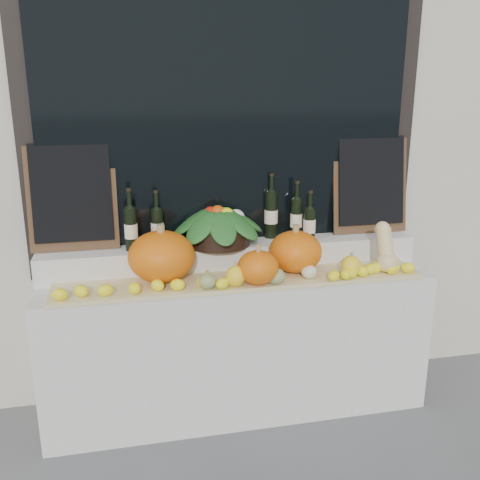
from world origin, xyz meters
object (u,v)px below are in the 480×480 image
Objects in this scene: pumpkin_right at (295,252)px; butternut_squash at (386,250)px; pumpkin_left at (162,256)px; wine_bottle_tall at (271,214)px; produce_bowl at (218,225)px.

pumpkin_right is 0.54m from butternut_squash.
pumpkin_left is 1.32× the size of butternut_squash.
wine_bottle_tall reaches higher than butternut_squash.
wine_bottle_tall is (0.71, 0.27, 0.14)m from pumpkin_left.
wine_bottle_tall is (-0.60, 0.38, 0.16)m from butternut_squash.
pumpkin_right is at bearing -0.80° from pumpkin_left.
pumpkin_right is 0.49m from produce_bowl.
butternut_squash is 0.48× the size of produce_bowl.
butternut_squash is 0.70× the size of wine_bottle_tall.
pumpkin_left is 0.78m from pumpkin_right.
pumpkin_right is at bearing -25.80° from produce_bowl.
produce_bowl is at bearing 162.56° from butternut_squash.
produce_bowl reaches higher than butternut_squash.
pumpkin_left is 0.93× the size of wine_bottle_tall.
pumpkin_left is 1.31m from butternut_squash.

